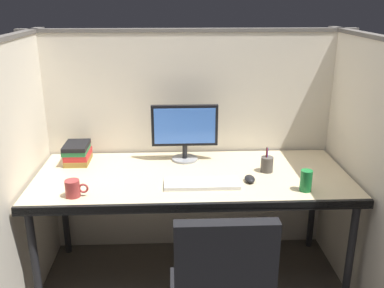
{
  "coord_description": "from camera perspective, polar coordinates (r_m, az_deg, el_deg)",
  "views": [
    {
      "loc": [
        -0.11,
        -2.1,
        1.77
      ],
      "look_at": [
        0.0,
        0.35,
        0.92
      ],
      "focal_mm": 40.04,
      "sensor_mm": 36.0,
      "label": 1
    }
  ],
  "objects": [
    {
      "name": "desk",
      "position": [
        2.62,
        0.06,
        -5.19
      ],
      "size": [
        1.9,
        0.8,
        0.74
      ],
      "color": "beige",
      "rests_on": "ground"
    },
    {
      "name": "soda_can",
      "position": [
        2.46,
        14.95,
        -4.74
      ],
      "size": [
        0.07,
        0.07,
        0.12
      ],
      "primitive_type": "cylinder",
      "color": "#197233",
      "rests_on": "desk"
    },
    {
      "name": "pen_cup",
      "position": [
        2.68,
        9.95,
        -2.66
      ],
      "size": [
        0.08,
        0.08,
        0.16
      ],
      "color": "#4C4742",
      "rests_on": "desk"
    },
    {
      "name": "cubicle_partition_right",
      "position": [
        2.74,
        21.5,
        -3.3
      ],
      "size": [
        0.06,
        1.41,
        1.57
      ],
      "color": "beige",
      "rests_on": "ground"
    },
    {
      "name": "book_stack",
      "position": [
        2.88,
        -15.03,
        -1.15
      ],
      "size": [
        0.16,
        0.22,
        0.13
      ],
      "color": "olive",
      "rests_on": "desk"
    },
    {
      "name": "keyboard_main",
      "position": [
        2.47,
        1.31,
        -5.3
      ],
      "size": [
        0.43,
        0.15,
        0.02
      ],
      "primitive_type": "cube",
      "color": "silver",
      "rests_on": "desk"
    },
    {
      "name": "monitor_center",
      "position": [
        2.77,
        -0.98,
        2.03
      ],
      "size": [
        0.43,
        0.17,
        0.37
      ],
      "color": "gray",
      "rests_on": "desk"
    },
    {
      "name": "computer_mouse",
      "position": [
        2.54,
        7.7,
        -4.62
      ],
      "size": [
        0.06,
        0.1,
        0.04
      ],
      "color": "black",
      "rests_on": "desk"
    },
    {
      "name": "cubicle_partition_left",
      "position": [
        2.65,
        -21.9,
        -4.05
      ],
      "size": [
        0.06,
        1.41,
        1.57
      ],
      "color": "beige",
      "rests_on": "ground"
    },
    {
      "name": "coffee_mug",
      "position": [
        2.41,
        -15.55,
        -5.73
      ],
      "size": [
        0.13,
        0.08,
        0.09
      ],
      "color": "#993333",
      "rests_on": "desk"
    },
    {
      "name": "cubicle_partition_rear",
      "position": [
        3.01,
        -0.34,
        0.11
      ],
      "size": [
        2.21,
        0.06,
        1.57
      ],
      "color": "beige",
      "rests_on": "ground"
    }
  ]
}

